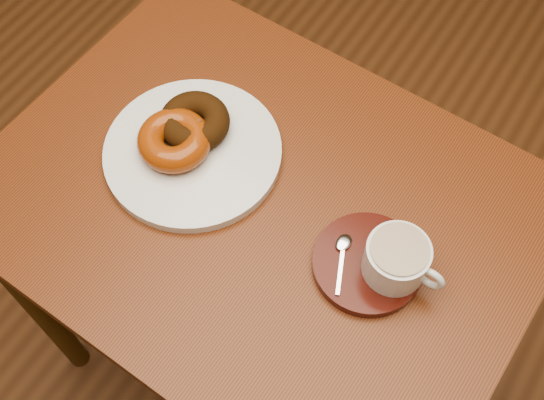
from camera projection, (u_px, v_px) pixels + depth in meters
The scene contains 8 objects.
ground at pixel (220, 300), 1.66m from camera, with size 6.00×6.00×0.00m, color brown.
cafe_table at pixel (261, 237), 1.06m from camera, with size 0.80×0.61×0.73m.
donut_plate at pixel (193, 152), 0.99m from camera, with size 0.26×0.26×0.02m, color silver.
donut_cinnamon at pixel (194, 122), 0.99m from camera, with size 0.10×0.10×0.04m, color #351D0A.
donut_caramel at pixel (174, 140), 0.97m from camera, with size 0.14×0.14×0.04m.
saucer at pixel (367, 264), 0.90m from camera, with size 0.15×0.15×0.02m, color #3D0E08.
coffee_cup at pixel (397, 259), 0.87m from camera, with size 0.11×0.08×0.06m.
teaspoon at pixel (343, 248), 0.90m from camera, with size 0.04×0.08×0.01m.
Camera 1 is at (0.44, -0.45, 1.56)m, focal length 45.00 mm.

